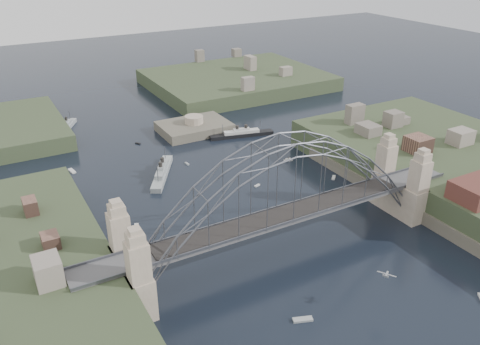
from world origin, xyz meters
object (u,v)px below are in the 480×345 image
Objects in this scene: fort_island at (195,133)px; ocean_liner at (242,134)px; naval_cruiser_near at (162,172)px; naval_cruiser_far at (66,127)px; bridge at (285,197)px.

fort_island reaches higher than ocean_liner.
naval_cruiser_near is 35.48m from ocean_liner.
fort_island is 42.64m from naval_cruiser_far.
bridge is 4.40× the size of naval_cruiser_near.
bridge is 4.04× the size of ocean_liner.
naval_cruiser_near is 1.28× the size of naval_cruiser_far.
naval_cruiser_near is at bearing -156.24° from ocean_liner.
naval_cruiser_far is at bearing 107.49° from naval_cruiser_near.
fort_island is 1.47× the size of naval_cruiser_far.
naval_cruiser_far is at bearing 144.68° from ocean_liner.
ocean_liner is (11.44, -11.18, 1.13)m from fort_island.
naval_cruiser_near is 50.35m from naval_cruiser_far.
naval_cruiser_far is (-15.14, 48.02, -0.12)m from naval_cruiser_near.
naval_cruiser_far is (-24.17, 92.55, -11.49)m from bridge.
ocean_liner is at bearing -35.32° from naval_cruiser_far.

